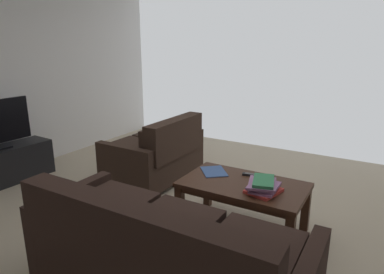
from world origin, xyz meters
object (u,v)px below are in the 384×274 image
Objects in this scene: coffee_table at (243,190)px; loose_magazine at (214,171)px; tv_remote at (251,175)px; book_stack at (263,186)px; loveseat_near at (157,154)px; sofa_main at (162,254)px.

coffee_table is 0.38m from loose_magazine.
tv_remote is 0.36m from loose_magazine.
book_stack is 0.37m from tv_remote.
loose_magazine is (0.57, -0.21, -0.05)m from book_stack.
loose_magazine is at bearing 155.89° from loveseat_near.
tv_remote is at bearing 164.84° from loveseat_near.
sofa_main reaches higher than loveseat_near.
loveseat_near is at bearing -22.37° from coffee_table.
book_stack is 2.09× the size of tv_remote.
loveseat_near is 3.45× the size of book_stack.
sofa_main is 1.33m from tv_remote.
sofa_main is 1.13m from coffee_table.
loveseat_near reaches higher than coffee_table.
book_stack is (-1.60, 0.67, 0.17)m from loveseat_near.
loose_magazine is (0.24, -1.23, 0.11)m from sofa_main.
loveseat_near is at bearing -53.13° from sofa_main.
book_stack is at bearing 127.17° from tv_remote.
tv_remote is 0.57× the size of loose_magazine.
loose_magazine is (-1.02, 0.46, 0.12)m from loveseat_near.
sofa_main is 2.11m from loveseat_near.
sofa_main reaches higher than coffee_table.
coffee_table is 3.21× the size of book_stack.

